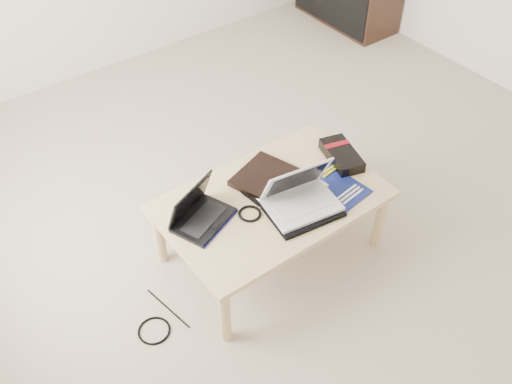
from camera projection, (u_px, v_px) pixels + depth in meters
ground at (293, 194)px, 3.43m from camera, size 4.00×4.00×0.00m
coffee_table at (272, 205)px, 2.87m from camera, size 1.10×0.70×0.40m
book at (264, 177)px, 2.93m from camera, size 0.36×0.33×0.03m
netbook at (199, 213)px, 2.70m from camera, size 0.34×0.30×0.20m
tablet at (264, 186)px, 2.89m from camera, size 0.25×0.20×0.01m
remote at (290, 182)px, 2.91m from camera, size 0.10×0.23×0.02m
neoprene_sleeve at (303, 210)px, 2.76m from camera, size 0.37×0.30×0.02m
white_laptop at (300, 196)px, 2.75m from camera, size 0.38×0.29×0.23m
motherboard at (332, 187)px, 2.89m from camera, size 0.30×0.35×0.02m
gpu_box at (342, 155)px, 3.03m from camera, size 0.21×0.31×0.06m
cable_coil at (250, 214)px, 2.75m from camera, size 0.13×0.13×0.01m
floor_cable_coil at (154, 331)px, 2.74m from camera, size 0.19×0.19×0.01m
floor_cable_trail at (168, 308)px, 2.83m from camera, size 0.06×0.32×0.01m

